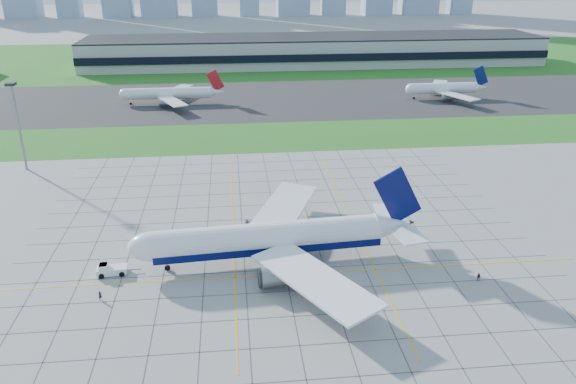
% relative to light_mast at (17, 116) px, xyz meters
% --- Properties ---
extents(ground, '(1400.00, 1400.00, 0.00)m').
position_rel_light_mast_xyz_m(ground, '(70.00, -65.00, -16.18)').
color(ground, '#9A9A95').
rests_on(ground, ground).
extents(grass_median, '(700.00, 35.00, 0.04)m').
position_rel_light_mast_xyz_m(grass_median, '(70.00, 25.00, -16.16)').
color(grass_median, '#2C6B1E').
rests_on(grass_median, ground).
extents(asphalt_taxiway, '(700.00, 75.00, 0.04)m').
position_rel_light_mast_xyz_m(asphalt_taxiway, '(70.00, 80.00, -16.15)').
color(asphalt_taxiway, '#383838').
rests_on(asphalt_taxiway, ground).
extents(grass_far, '(700.00, 145.00, 0.04)m').
position_rel_light_mast_xyz_m(grass_far, '(70.00, 190.00, -16.16)').
color(grass_far, '#2C6B1E').
rests_on(grass_far, ground).
extents(apron_markings, '(120.00, 130.00, 0.03)m').
position_rel_light_mast_xyz_m(apron_markings, '(70.43, -53.91, -16.17)').
color(apron_markings, '#474744').
rests_on(apron_markings, ground).
extents(terminal, '(260.00, 43.00, 15.80)m').
position_rel_light_mast_xyz_m(terminal, '(110.00, 164.87, -8.29)').
color(terminal, '#B7B7B2').
rests_on(terminal, ground).
extents(light_mast, '(2.50, 2.50, 25.60)m').
position_rel_light_mast_xyz_m(light_mast, '(0.00, 0.00, 0.00)').
color(light_mast, gray).
rests_on(light_mast, ground).
extents(airliner, '(60.09, 60.71, 18.91)m').
position_rel_light_mast_xyz_m(airliner, '(67.43, -61.29, -11.01)').
color(airliner, white).
rests_on(airliner, ground).
extents(pushback_tug, '(8.54, 3.34, 2.35)m').
position_rel_light_mast_xyz_m(pushback_tug, '(35.68, -63.27, -15.14)').
color(pushback_tug, white).
rests_on(pushback_tug, ground).
extents(crew_near, '(0.78, 0.77, 1.81)m').
position_rel_light_mast_xyz_m(crew_near, '(35.48, -72.28, -15.27)').
color(crew_near, black).
rests_on(crew_near, ground).
extents(crew_far, '(1.01, 1.01, 1.65)m').
position_rel_light_mast_xyz_m(crew_far, '(106.75, -73.16, -15.36)').
color(crew_far, black).
rests_on(crew_far, ground).
extents(distant_jet_1, '(41.72, 42.66, 14.08)m').
position_rel_light_mast_xyz_m(distant_jet_1, '(35.06, 76.48, -11.69)').
color(distant_jet_1, white).
rests_on(distant_jet_1, ground).
extents(distant_jet_2, '(34.71, 42.66, 14.08)m').
position_rel_light_mast_xyz_m(distant_jet_2, '(154.35, 73.97, -11.70)').
color(distant_jet_2, white).
rests_on(distant_jet_2, ground).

